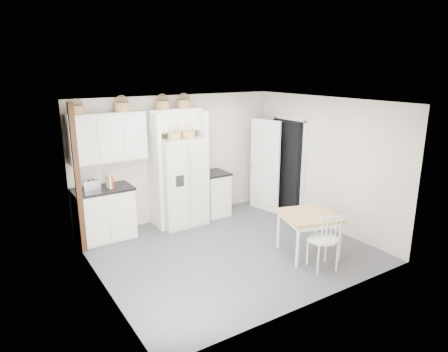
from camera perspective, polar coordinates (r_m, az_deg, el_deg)
floor at (r=7.23m, az=0.89°, el=-10.46°), size 4.50×4.50×0.00m
ceiling at (r=6.54m, az=0.99°, el=10.54°), size 4.50×4.50×0.00m
wall_back at (r=8.46m, az=-6.57°, el=2.61°), size 4.50×0.00×4.50m
wall_left at (r=5.89m, az=-17.68°, el=-3.67°), size 0.00×4.00×4.00m
wall_right at (r=8.19m, az=14.19°, el=1.82°), size 0.00×4.00×4.00m
refrigerator at (r=8.15m, az=-6.19°, el=-0.83°), size 0.92×0.74×1.78m
base_cab_left at (r=7.84m, az=-16.74°, el=-5.27°), size 1.03×0.65×0.95m
base_cab_right at (r=8.74m, az=-1.47°, el=-2.60°), size 0.52×0.62×0.91m
dining_table at (r=7.08m, az=11.92°, el=-8.13°), size 1.10×1.10×0.74m
windsor_chair at (r=6.61m, az=13.98°, el=-8.77°), size 0.58×0.55×1.00m
counter_left at (r=7.69m, az=-17.02°, el=-1.80°), size 1.07×0.69×0.04m
counter_right at (r=8.61m, az=-1.49°, el=0.43°), size 0.56×0.67×0.04m
toaster at (r=7.54m, az=-18.42°, el=-1.28°), size 0.29×0.17×0.20m
cookbook_red at (r=7.61m, az=-15.90°, el=-0.78°), size 0.06×0.16×0.24m
cookbook_cream at (r=7.60m, az=-16.16°, el=-0.80°), size 0.06×0.17×0.24m
basket_upper_a at (r=7.47m, az=-20.30°, el=8.85°), size 0.26×0.26×0.15m
basket_upper_c at (r=7.68m, az=-14.38°, el=9.53°), size 0.29×0.29×0.17m
basket_bridge_a at (r=7.97m, az=-8.78°, el=10.00°), size 0.29×0.29×0.16m
basket_bridge_b at (r=8.17m, az=-5.77°, el=10.23°), size 0.29×0.29×0.16m
basket_fridge_a at (r=7.78m, az=-7.08°, el=5.67°), size 0.27×0.27×0.14m
basket_fridge_b at (r=7.91m, az=-5.10°, el=5.90°), size 0.27×0.27×0.15m
upper_cabinet at (r=7.66m, az=-16.29°, el=5.35°), size 1.40×0.34×0.90m
bridge_cabinet at (r=8.10m, az=-7.17°, el=7.96°), size 1.12×0.34×0.45m
fridge_panel_left at (r=7.96m, az=-9.84°, el=0.58°), size 0.08×0.60×2.30m
fridge_panel_right at (r=8.39m, az=-3.43°, el=1.54°), size 0.08×0.60×2.30m
trim_post at (r=7.16m, az=-20.18°, el=-0.57°), size 0.09×0.09×2.60m
doorway_void at (r=8.89m, az=9.01°, el=1.32°), size 0.18×0.85×2.05m
door_slab at (r=8.91m, az=5.85°, el=1.46°), size 0.21×0.79×2.05m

